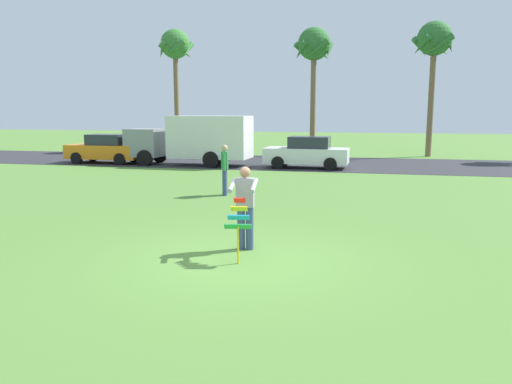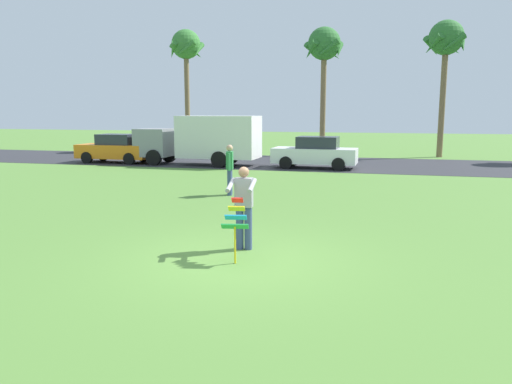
{
  "view_description": "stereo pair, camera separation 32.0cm",
  "coord_description": "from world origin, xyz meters",
  "px_view_note": "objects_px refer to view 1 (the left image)",
  "views": [
    {
      "loc": [
        2.34,
        -8.87,
        2.84
      ],
      "look_at": [
        -0.06,
        1.75,
        1.05
      ],
      "focal_mm": 34.44,
      "sensor_mm": 36.0,
      "label": 1
    },
    {
      "loc": [
        2.66,
        -8.8,
        2.84
      ],
      "look_at": [
        -0.06,
        1.75,
        1.05
      ],
      "focal_mm": 34.44,
      "sensor_mm": 36.0,
      "label": 2
    }
  ],
  "objects_px": {
    "kite_held": "(239,220)",
    "palm_tree_left_near": "(175,49)",
    "palm_tree_right_near": "(314,49)",
    "parked_car_white": "(307,153)",
    "palm_tree_centre_far": "(434,44)",
    "person_walker_near": "(225,168)",
    "parked_car_orange": "(106,149)",
    "parked_truck_grey_van": "(196,139)",
    "person_kite_flyer": "(245,205)"
  },
  "relations": [
    {
      "from": "kite_held",
      "to": "palm_tree_left_near",
      "type": "relative_size",
      "value": 0.14
    },
    {
      "from": "palm_tree_right_near",
      "to": "kite_held",
      "type": "bearing_deg",
      "value": -87.01
    },
    {
      "from": "parked_car_white",
      "to": "palm_tree_centre_far",
      "type": "height_order",
      "value": "palm_tree_centre_far"
    },
    {
      "from": "kite_held",
      "to": "parked_car_white",
      "type": "distance_m",
      "value": 16.02
    },
    {
      "from": "kite_held",
      "to": "person_walker_near",
      "type": "bearing_deg",
      "value": 108.35
    },
    {
      "from": "parked_car_white",
      "to": "palm_tree_centre_far",
      "type": "distance_m",
      "value": 12.29
    },
    {
      "from": "parked_car_white",
      "to": "person_walker_near",
      "type": "distance_m",
      "value": 8.99
    },
    {
      "from": "parked_car_orange",
      "to": "parked_truck_grey_van",
      "type": "xyz_separation_m",
      "value": [
        5.28,
        0.0,
        0.64
      ]
    },
    {
      "from": "palm_tree_right_near",
      "to": "palm_tree_centre_far",
      "type": "xyz_separation_m",
      "value": [
        7.39,
        0.18,
        0.12
      ]
    },
    {
      "from": "parked_truck_grey_van",
      "to": "parked_car_white",
      "type": "xyz_separation_m",
      "value": [
        5.95,
        -0.0,
        -0.64
      ]
    },
    {
      "from": "parked_car_orange",
      "to": "palm_tree_centre_far",
      "type": "height_order",
      "value": "palm_tree_centre_far"
    },
    {
      "from": "parked_car_orange",
      "to": "person_walker_near",
      "type": "height_order",
      "value": "person_walker_near"
    },
    {
      "from": "parked_car_white",
      "to": "person_walker_near",
      "type": "bearing_deg",
      "value": -101.24
    },
    {
      "from": "parked_car_orange",
      "to": "parked_truck_grey_van",
      "type": "distance_m",
      "value": 5.32
    },
    {
      "from": "palm_tree_centre_far",
      "to": "person_walker_near",
      "type": "distance_m",
      "value": 19.95
    },
    {
      "from": "parked_car_white",
      "to": "palm_tree_left_near",
      "type": "relative_size",
      "value": 0.49
    },
    {
      "from": "person_kite_flyer",
      "to": "palm_tree_right_near",
      "type": "xyz_separation_m",
      "value": [
        -1.18,
        23.21,
        5.87
      ]
    },
    {
      "from": "kite_held",
      "to": "palm_tree_centre_far",
      "type": "distance_m",
      "value": 25.71
    },
    {
      "from": "parked_car_orange",
      "to": "palm_tree_centre_far",
      "type": "relative_size",
      "value": 0.5
    },
    {
      "from": "person_walker_near",
      "to": "person_kite_flyer",
      "type": "bearing_deg",
      "value": -70.09
    },
    {
      "from": "person_kite_flyer",
      "to": "palm_tree_right_near",
      "type": "distance_m",
      "value": 23.97
    },
    {
      "from": "person_walker_near",
      "to": "parked_car_white",
      "type": "bearing_deg",
      "value": 78.76
    },
    {
      "from": "kite_held",
      "to": "palm_tree_centre_far",
      "type": "height_order",
      "value": "palm_tree_centre_far"
    },
    {
      "from": "palm_tree_right_near",
      "to": "palm_tree_centre_far",
      "type": "relative_size",
      "value": 0.98
    },
    {
      "from": "person_kite_flyer",
      "to": "palm_tree_right_near",
      "type": "bearing_deg",
      "value": 92.92
    },
    {
      "from": "parked_car_white",
      "to": "person_walker_near",
      "type": "relative_size",
      "value": 2.46
    },
    {
      "from": "palm_tree_left_near",
      "to": "palm_tree_right_near",
      "type": "bearing_deg",
      "value": -8.72
    },
    {
      "from": "parked_truck_grey_van",
      "to": "palm_tree_left_near",
      "type": "distance_m",
      "value": 12.23
    },
    {
      "from": "parked_truck_grey_van",
      "to": "palm_tree_left_near",
      "type": "bearing_deg",
      "value": 116.88
    },
    {
      "from": "parked_car_orange",
      "to": "parked_truck_grey_van",
      "type": "bearing_deg",
      "value": 0.01
    },
    {
      "from": "palm_tree_right_near",
      "to": "parked_car_white",
      "type": "bearing_deg",
      "value": -85.55
    },
    {
      "from": "parked_car_white",
      "to": "palm_tree_right_near",
      "type": "relative_size",
      "value": 0.52
    },
    {
      "from": "person_walker_near",
      "to": "palm_tree_centre_far",
      "type": "bearing_deg",
      "value": 63.38
    },
    {
      "from": "palm_tree_right_near",
      "to": "person_walker_near",
      "type": "xyz_separation_m",
      "value": [
        -1.13,
        -16.83,
        -5.89
      ]
    },
    {
      "from": "person_kite_flyer",
      "to": "parked_truck_grey_van",
      "type": "xyz_separation_m",
      "value": [
        -6.51,
        15.2,
        0.46
      ]
    },
    {
      "from": "palm_tree_right_near",
      "to": "palm_tree_left_near",
      "type": "bearing_deg",
      "value": 171.28
    },
    {
      "from": "person_kite_flyer",
      "to": "parked_car_orange",
      "type": "distance_m",
      "value": 19.24
    },
    {
      "from": "kite_held",
      "to": "person_kite_flyer",
      "type": "bearing_deg",
      "value": 95.18
    },
    {
      "from": "kite_held",
      "to": "parked_car_white",
      "type": "height_order",
      "value": "parked_car_white"
    },
    {
      "from": "person_walker_near",
      "to": "palm_tree_left_near",
      "type": "bearing_deg",
      "value": 116.21
    },
    {
      "from": "person_kite_flyer",
      "to": "person_walker_near",
      "type": "height_order",
      "value": "same"
    },
    {
      "from": "kite_held",
      "to": "parked_car_white",
      "type": "xyz_separation_m",
      "value": [
        -0.63,
        16.0,
        -0.04
      ]
    },
    {
      "from": "palm_tree_centre_far",
      "to": "parked_truck_grey_van",
      "type": "bearing_deg",
      "value": -147.22
    },
    {
      "from": "parked_car_orange",
      "to": "kite_held",
      "type": "bearing_deg",
      "value": -53.45
    },
    {
      "from": "kite_held",
      "to": "parked_car_orange",
      "type": "bearing_deg",
      "value": 126.55
    },
    {
      "from": "parked_car_orange",
      "to": "palm_tree_left_near",
      "type": "distance_m",
      "value": 11.58
    },
    {
      "from": "parked_truck_grey_van",
      "to": "palm_tree_right_near",
      "type": "height_order",
      "value": "palm_tree_right_near"
    },
    {
      "from": "palm_tree_right_near",
      "to": "palm_tree_centre_far",
      "type": "bearing_deg",
      "value": 1.38
    },
    {
      "from": "palm_tree_left_near",
      "to": "palm_tree_right_near",
      "type": "relative_size",
      "value": 1.06
    },
    {
      "from": "parked_car_white",
      "to": "palm_tree_left_near",
      "type": "height_order",
      "value": "palm_tree_left_near"
    }
  ]
}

